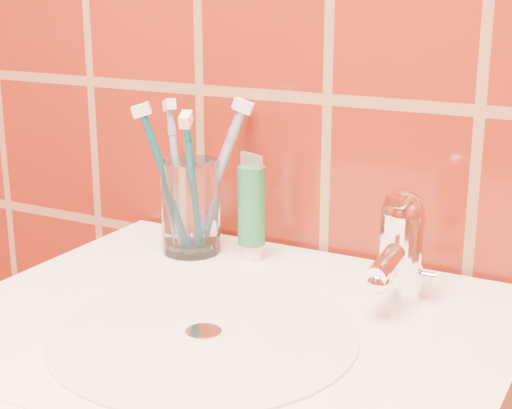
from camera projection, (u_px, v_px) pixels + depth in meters
The scene contains 8 objects.
glass_tumbler at pixel (191, 207), 0.98m from camera, with size 0.07×0.07×0.12m, color white.
toothpaste_tube at pixel (252, 210), 0.95m from camera, with size 0.04×0.03×0.13m.
faucet at pixel (401, 242), 0.83m from camera, with size 0.05×0.11×0.12m.
toothbrush_0 at pixel (218, 178), 0.97m from camera, with size 0.09×0.04×0.20m, color #749DCE, non-canonical shape.
toothbrush_1 at pixel (167, 182), 0.96m from camera, with size 0.07×0.05×0.20m, color navy, non-canonical shape.
toothbrush_2 at pixel (193, 187), 0.94m from camera, with size 0.04×0.07×0.19m, color #0C5A69, non-canonical shape.
toothbrush_3 at pixel (177, 177), 0.98m from camera, with size 0.06×0.06×0.19m, color #6E93C4, non-canonical shape.
toothbrush_4 at pixel (215, 176), 0.99m from camera, with size 0.07×0.09×0.19m, color #7B4798, non-canonical shape.
Camera 1 is at (0.37, 0.32, 1.18)m, focal length 55.00 mm.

